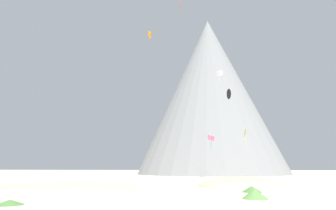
# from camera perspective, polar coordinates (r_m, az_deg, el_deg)

# --- Properties ---
(ground_plane) EXTENTS (400.00, 400.00, 0.00)m
(ground_plane) POSITION_cam_1_polar(r_m,az_deg,el_deg) (28.26, -9.80, -18.31)
(ground_plane) COLOR beige
(dune_foreground_left) EXTENTS (26.38, 21.76, 2.11)m
(dune_foreground_left) POSITION_cam_1_polar(r_m,az_deg,el_deg) (42.61, -21.34, -15.46)
(dune_foreground_left) COLOR #C6B284
(dune_foreground_left) RESTS_ON ground_plane
(dune_foreground_right) EXTENTS (21.68, 23.53, 2.75)m
(dune_foreground_right) POSITION_cam_1_polar(r_m,az_deg,el_deg) (53.80, 14.46, -14.97)
(dune_foreground_right) COLOR #C6B284
(dune_foreground_right) RESTS_ON ground_plane
(bush_scatter_east) EXTENTS (2.72, 2.72, 1.01)m
(bush_scatter_east) POSITION_cam_1_polar(r_m,az_deg,el_deg) (31.59, 16.69, -16.37)
(bush_scatter_east) COLOR #568442
(bush_scatter_east) RESTS_ON ground_plane
(bush_far_right) EXTENTS (3.31, 3.31, 0.45)m
(bush_far_right) POSITION_cam_1_polar(r_m,az_deg,el_deg) (29.15, -28.71, -16.43)
(bush_far_right) COLOR #477238
(bush_far_right) RESTS_ON ground_plane
(bush_ridge_crest) EXTENTS (1.56, 1.56, 0.78)m
(bush_ridge_crest) POSITION_cam_1_polar(r_m,az_deg,el_deg) (49.72, 10.57, -14.97)
(bush_ridge_crest) COLOR #568442
(bush_ridge_crest) RESTS_ON ground_plane
(bush_mid_center) EXTENTS (3.24, 3.24, 0.77)m
(bush_mid_center) POSITION_cam_1_polar(r_m,az_deg,el_deg) (39.23, 16.13, -15.61)
(bush_mid_center) COLOR #477238
(bush_mid_center) RESTS_ON ground_plane
(rock_massif) EXTENTS (81.26, 81.26, 67.01)m
(rock_massif) POSITION_cam_1_polar(r_m,az_deg,el_deg) (123.90, 7.79, 1.55)
(rock_massif) COLOR slate
(rock_massif) RESTS_ON ground_plane
(kite_lime_low) EXTENTS (1.46, 2.58, 5.09)m
(kite_lime_low) POSITION_cam_1_polar(r_m,az_deg,el_deg) (81.18, 14.87, -5.27)
(kite_lime_low) COLOR #8CD133
(kite_orange_high) EXTENTS (1.25, 1.45, 1.35)m
(kite_orange_high) POSITION_cam_1_polar(r_m,az_deg,el_deg) (53.39, -3.79, 13.63)
(kite_orange_high) COLOR orange
(kite_rainbow_low) EXTENTS (2.00, 1.96, 4.14)m
(kite_rainbow_low) POSITION_cam_1_polar(r_m,az_deg,el_deg) (82.66, 8.46, -6.46)
(kite_rainbow_low) COLOR #E5668C
(kite_white_high) EXTENTS (1.61, 1.60, 2.66)m
(kite_white_high) POSITION_cam_1_polar(r_m,az_deg,el_deg) (77.40, 10.15, 6.15)
(kite_white_high) COLOR white
(kite_black_mid) EXTENTS (1.25, 2.60, 2.60)m
(kite_black_mid) POSITION_cam_1_polar(r_m,az_deg,el_deg) (72.87, 11.99, 2.15)
(kite_black_mid) COLOR black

